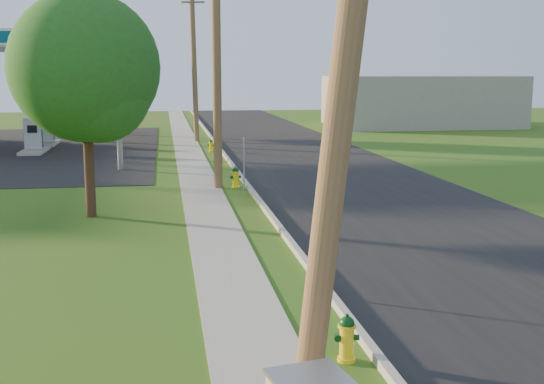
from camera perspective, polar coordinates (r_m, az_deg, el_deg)
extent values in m
cube|color=black|center=(19.88, 12.00, -2.61)|extent=(8.00, 120.00, 0.02)
cube|color=#9E9C91|center=(18.82, 0.55, -2.89)|extent=(0.15, 120.00, 0.15)
cube|color=#9B998D|center=(18.63, -4.77, -3.25)|extent=(1.50, 120.00, 0.03)
cylinder|color=brown|center=(7.38, 6.55, 13.70)|extent=(1.31, 0.32, 9.48)
cylinder|color=brown|center=(25.18, -4.65, 11.38)|extent=(0.32, 0.32, 9.80)
cylinder|color=brown|center=(43.14, -6.53, 10.54)|extent=(0.49, 0.32, 9.50)
cube|color=brown|center=(43.35, -6.63, 15.50)|extent=(1.40, 0.10, 0.12)
cube|color=gray|center=(13.03, 3.72, -4.56)|extent=(0.05, 0.04, 2.00)
cube|color=gray|center=(24.48, -2.36, 2.29)|extent=(0.05, 0.04, 2.00)
cube|color=gray|center=(36.55, -4.60, 4.80)|extent=(0.05, 0.04, 2.00)
cylinder|color=silver|center=(37.04, -15.25, 7.27)|extent=(0.36, 0.36, 5.50)
cylinder|color=silver|center=(43.60, -14.33, 7.66)|extent=(0.36, 0.36, 5.50)
cube|color=#9E9C91|center=(38.95, -19.26, 3.25)|extent=(1.20, 3.20, 0.18)
cube|color=#9EA0A3|center=(38.86, -19.35, 4.65)|extent=(0.90, 0.50, 1.70)
cube|color=#054B64|center=(38.86, -19.35, 4.65)|extent=(0.94, 0.40, 1.50)
cube|color=black|center=(38.57, -19.44, 4.99)|extent=(0.50, 0.02, 0.40)
cube|color=#9E9C91|center=(42.87, -18.34, 3.87)|extent=(1.20, 3.20, 0.18)
cube|color=#9EA0A3|center=(42.79, -18.41, 5.14)|extent=(0.90, 0.50, 1.70)
cube|color=#054B64|center=(42.79, -18.41, 5.14)|extent=(0.94, 0.40, 1.50)
cube|color=black|center=(42.50, -18.48, 5.45)|extent=(0.50, 0.02, 0.40)
cylinder|color=gray|center=(30.71, -12.71, 6.43)|extent=(0.24, 0.24, 5.00)
cube|color=silver|center=(30.70, -12.95, 12.58)|extent=(0.30, 2.00, 2.00)
cube|color=#054B64|center=(30.75, -13.01, 14.07)|extent=(0.34, 2.04, 0.50)
cube|color=gray|center=(56.98, 12.24, 7.46)|extent=(14.00, 10.00, 4.00)
cylinder|color=#362116|center=(20.89, -15.06, 2.57)|extent=(0.30, 0.30, 3.40)
sphere|color=#264D16|center=(20.74, -15.41, 10.03)|extent=(4.35, 4.35, 4.35)
sphere|color=#264D16|center=(20.41, -14.28, 8.18)|extent=(2.99, 2.99, 2.99)
cylinder|color=#362116|center=(49.26, -13.96, 6.94)|extent=(0.30, 0.30, 3.85)
sphere|color=#264D16|center=(49.21, -14.11, 10.52)|extent=(4.92, 4.92, 4.92)
sphere|color=#264D16|center=(48.87, -13.63, 9.64)|extent=(3.38, 3.38, 3.38)
cylinder|color=yellow|center=(10.56, 6.24, -13.73)|extent=(0.28, 0.28, 0.06)
cylinder|color=yellow|center=(10.46, 6.26, -12.40)|extent=(0.22, 0.22, 0.59)
cylinder|color=yellow|center=(10.36, 6.29, -11.09)|extent=(0.28, 0.28, 0.04)
sphere|color=#0A3411|center=(10.35, 6.30, -10.89)|extent=(0.23, 0.23, 0.23)
cylinder|color=#0A3411|center=(10.31, 6.31, -10.27)|extent=(0.05, 0.05, 0.06)
cylinder|color=#0A3411|center=(10.30, 6.35, -12.28)|extent=(0.13, 0.13, 0.11)
cylinder|color=#0A3411|center=(10.41, 5.50, -12.01)|extent=(0.11, 0.10, 0.09)
cylinder|color=#0A3411|center=(10.44, 7.04, -11.98)|extent=(0.11, 0.10, 0.09)
cylinder|color=yellow|center=(25.61, -3.06, 0.44)|extent=(0.30, 0.30, 0.06)
cylinder|color=yellow|center=(25.57, -3.07, 1.08)|extent=(0.24, 0.24, 0.65)
cylinder|color=yellow|center=(25.52, -3.07, 1.70)|extent=(0.30, 0.30, 0.04)
sphere|color=#073415|center=(25.52, -3.08, 1.80)|extent=(0.25, 0.25, 0.25)
cylinder|color=#073415|center=(25.50, -3.08, 2.08)|extent=(0.05, 0.05, 0.06)
cylinder|color=#073415|center=(25.41, -2.99, 1.22)|extent=(0.13, 0.14, 0.12)
cylinder|color=#073415|center=(25.52, -3.40, 1.26)|extent=(0.12, 0.11, 0.10)
cylinder|color=#073415|center=(25.59, -2.74, 1.28)|extent=(0.12, 0.11, 0.10)
cylinder|color=yellow|center=(37.46, -5.12, 3.42)|extent=(0.26, 0.26, 0.05)
cylinder|color=yellow|center=(37.43, -5.12, 3.80)|extent=(0.20, 0.20, 0.55)
cylinder|color=yellow|center=(37.41, -5.13, 4.16)|extent=(0.26, 0.26, 0.04)
sphere|color=#0B3816|center=(37.41, -5.13, 4.22)|extent=(0.21, 0.21, 0.21)
cylinder|color=#0B3816|center=(37.39, -5.13, 4.39)|extent=(0.05, 0.05, 0.05)
cylinder|color=#0B3816|center=(37.31, -5.19, 3.89)|extent=(0.14, 0.14, 0.10)
cylinder|color=#0B3816|center=(37.47, -5.31, 3.92)|extent=(0.12, 0.11, 0.08)
cylinder|color=#0B3816|center=(37.38, -4.94, 3.91)|extent=(0.12, 0.11, 0.08)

